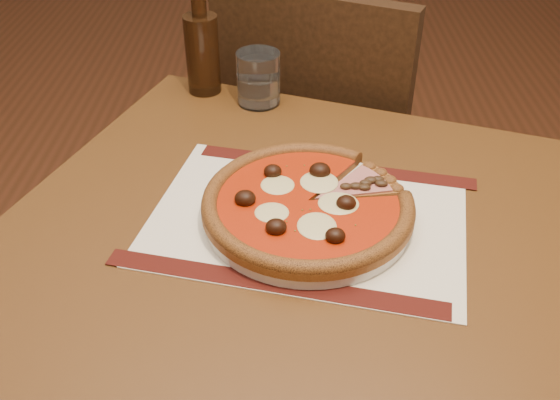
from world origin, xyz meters
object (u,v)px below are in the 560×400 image
object	(u,v)px
table	(280,275)
plate	(307,213)
water_glass	(258,78)
bottle	(202,50)
pizza	(308,202)
chair_far	(324,144)

from	to	relation	value
table	plate	distance (m)	0.12
water_glass	bottle	distance (m)	0.13
plate	table	bearing A→B (deg)	-161.44
plate	pizza	distance (m)	0.02
chair_far	water_glass	distance (m)	0.37
chair_far	plate	bearing A→B (deg)	108.68
table	pizza	xyz separation A→B (m)	(0.04, 0.01, 0.13)
chair_far	water_glass	size ratio (longest dim) A/B	9.13
table	chair_far	bearing A→B (deg)	80.56
table	plate	bearing A→B (deg)	18.56
chair_far	plate	xyz separation A→B (m)	(-0.06, -0.58, 0.23)
table	pizza	world-z (taller)	pizza
water_glass	bottle	xyz separation A→B (m)	(-0.11, 0.05, 0.04)
table	plate	size ratio (longest dim) A/B	3.34
chair_far	water_glass	xyz separation A→B (m)	(-0.15, -0.20, 0.27)
pizza	chair_far	bearing A→B (deg)	84.31
plate	water_glass	size ratio (longest dim) A/B	2.98
plate	pizza	bearing A→B (deg)	-145.94
table	water_glass	bearing A→B (deg)	96.97
pizza	bottle	bearing A→B (deg)	115.26
chair_far	pizza	distance (m)	0.63
plate	pizza	world-z (taller)	pizza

